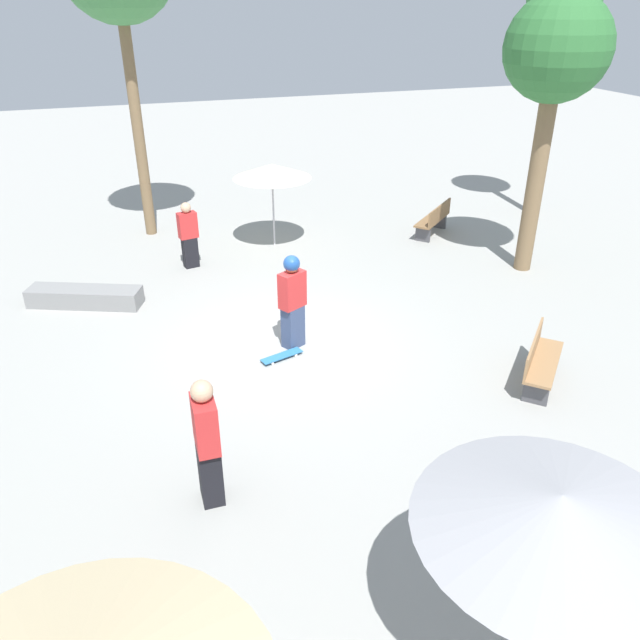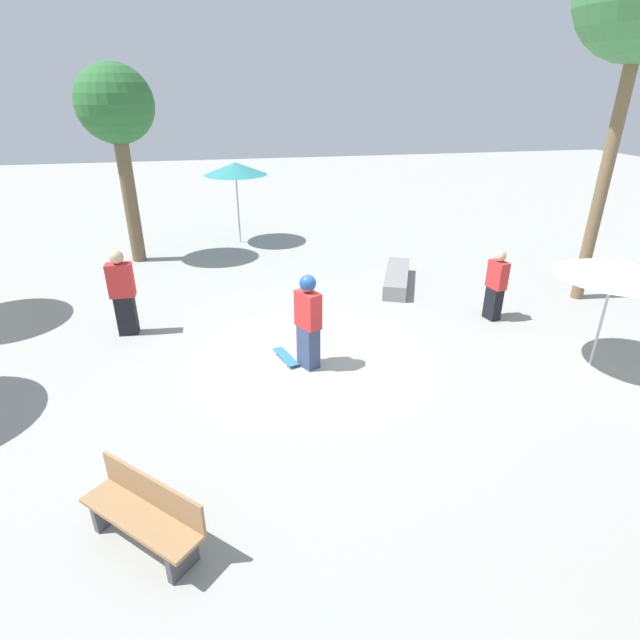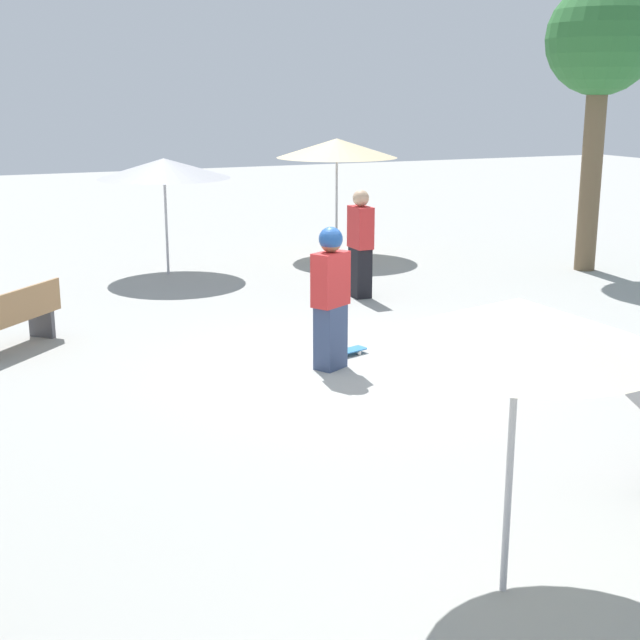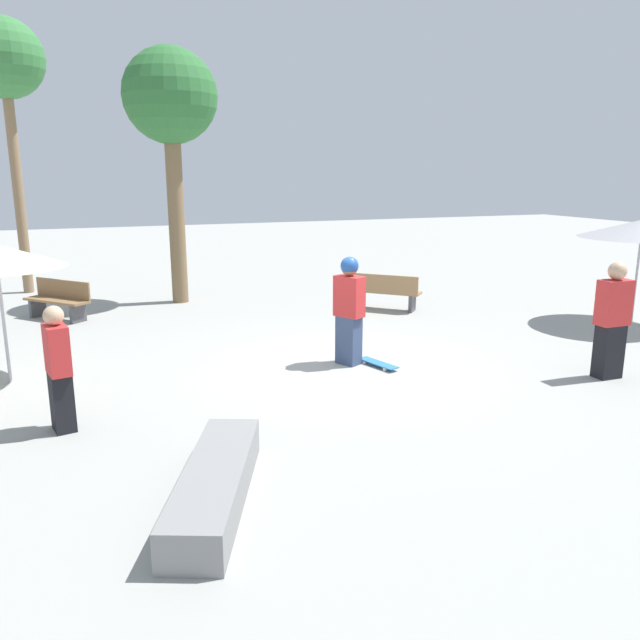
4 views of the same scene
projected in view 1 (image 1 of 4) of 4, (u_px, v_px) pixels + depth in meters
ground_plane at (282, 343)px, 11.79m from camera, size 60.00×60.00×0.00m
skater_main at (292, 299)px, 11.27m from camera, size 0.55×0.46×1.81m
skateboard at (282, 356)px, 11.28m from camera, size 0.82×0.42×0.07m
concrete_ledge at (85, 297)px, 13.15m from camera, size 2.40×1.45×0.38m
bench_near at (540, 361)px, 10.41m from camera, size 1.43×1.45×0.85m
bench_far at (434, 220)px, 16.87m from camera, size 1.49×1.39×0.85m
shade_umbrella_grey at (559, 512)px, 5.24m from camera, size 2.50×2.50×2.21m
shade_umbrella_cream at (272, 171)px, 15.49m from camera, size 1.97×1.97×2.12m
palm_tree_right at (556, 56)px, 12.80m from camera, size 2.20×2.20×5.98m
bystander_watching at (207, 443)px, 7.77m from camera, size 0.28×0.50×1.83m
bystander_far at (189, 235)px, 14.72m from camera, size 0.47×0.32×1.59m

